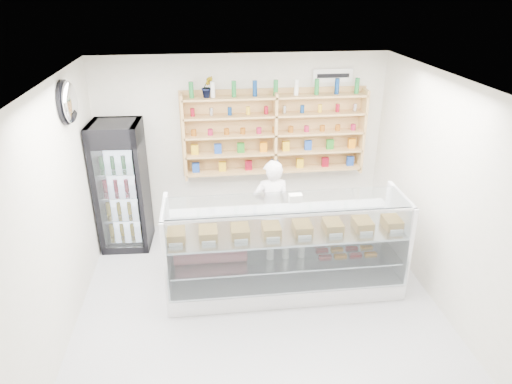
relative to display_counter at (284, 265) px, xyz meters
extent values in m
plane|color=#B6B5BB|center=(-0.37, -0.57, -0.36)|extent=(5.00, 5.00, 0.00)
plane|color=white|center=(-0.37, -0.57, 2.44)|extent=(5.00, 5.00, 0.00)
plane|color=silver|center=(-0.37, 1.93, 1.04)|extent=(4.50, 0.00, 4.50)
plane|color=silver|center=(-2.62, -0.57, 1.04)|extent=(0.00, 5.00, 5.00)
plane|color=silver|center=(1.88, -0.57, 1.04)|extent=(0.00, 5.00, 5.00)
cube|color=white|center=(0.00, -0.01, -0.23)|extent=(3.03, 0.86, 0.25)
cube|color=white|center=(0.00, 0.39, 0.21)|extent=(3.03, 0.05, 0.64)
cube|color=silver|center=(0.00, -0.01, 0.15)|extent=(2.91, 0.75, 0.02)
cube|color=silver|center=(0.00, -0.01, 0.53)|extent=(2.97, 0.79, 0.02)
cube|color=silver|center=(0.00, -0.43, 0.42)|extent=(2.97, 0.12, 1.06)
cube|color=silver|center=(0.00, -0.06, 0.95)|extent=(2.97, 0.60, 0.01)
imported|color=white|center=(-0.04, 0.91, 0.38)|extent=(0.56, 0.38, 1.49)
cube|color=black|center=(-2.22, 1.43, 0.62)|extent=(0.74, 0.72, 1.96)
cube|color=#39053C|center=(-2.20, 1.11, 1.45)|extent=(0.69, 0.06, 0.27)
cube|color=silver|center=(-2.20, 1.09, 0.53)|extent=(0.59, 0.04, 1.54)
cube|color=tan|center=(-1.27, 1.77, 1.23)|extent=(0.04, 0.28, 1.33)
cube|color=tan|center=(0.13, 1.77, 1.23)|extent=(0.04, 0.28, 1.33)
cube|color=tan|center=(1.53, 1.77, 1.23)|extent=(0.04, 0.28, 1.33)
cube|color=tan|center=(0.13, 1.77, 0.64)|extent=(2.80, 0.28, 0.03)
cube|color=tan|center=(0.13, 1.77, 0.94)|extent=(2.80, 0.28, 0.03)
cube|color=tan|center=(0.13, 1.77, 1.24)|extent=(2.80, 0.28, 0.03)
cube|color=tan|center=(0.13, 1.77, 1.54)|extent=(2.80, 0.28, 0.03)
cube|color=tan|center=(0.13, 1.77, 1.82)|extent=(2.80, 0.28, 0.03)
imported|color=#1E6626|center=(-0.88, 1.77, 1.99)|extent=(0.20, 0.17, 0.32)
ellipsoid|color=silver|center=(-2.54, 0.63, 2.09)|extent=(0.15, 0.50, 0.50)
cube|color=white|center=(1.03, 1.90, 2.09)|extent=(0.62, 0.03, 0.20)
camera|label=1|loc=(-0.96, -4.96, 3.40)|focal=32.00mm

